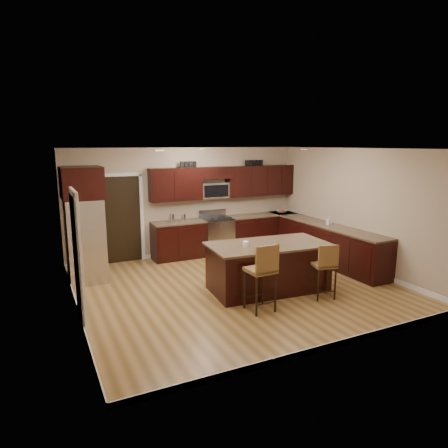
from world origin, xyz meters
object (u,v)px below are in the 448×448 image
range (217,235)px  refrigerator (84,223)px  island (268,268)px  stool_left (263,270)px  stool_right (325,265)px

range → refrigerator: bearing=-167.2°
island → refrigerator: (-3.08, 2.09, 0.78)m
stool_left → range: bearing=74.2°
stool_right → refrigerator: (-3.77, 2.93, 0.57)m
island → refrigerator: 3.81m
refrigerator → island: bearing=-34.1°
range → stool_left: (-0.86, -3.69, 0.26)m
range → stool_left: 3.80m
island → stool_right: 1.10m
range → stool_right: bearing=-82.8°
stool_left → stool_right: 1.33m
range → stool_right: size_ratio=1.08×
stool_right → stool_left: bearing=-165.7°
island → refrigerator: bearing=150.6°
island → stool_right: stool_right is taller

